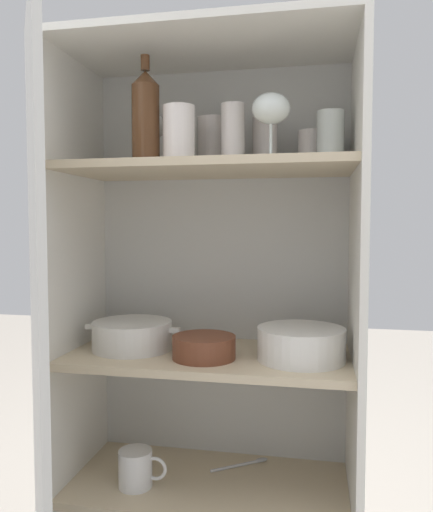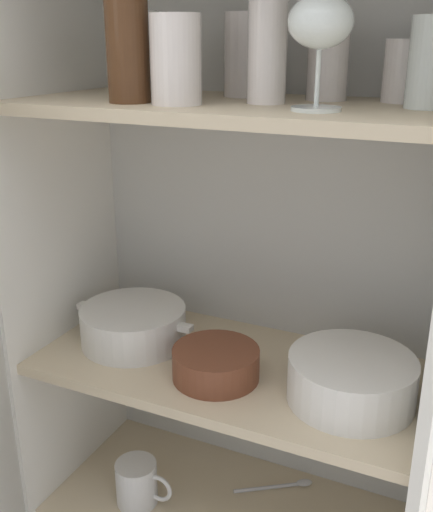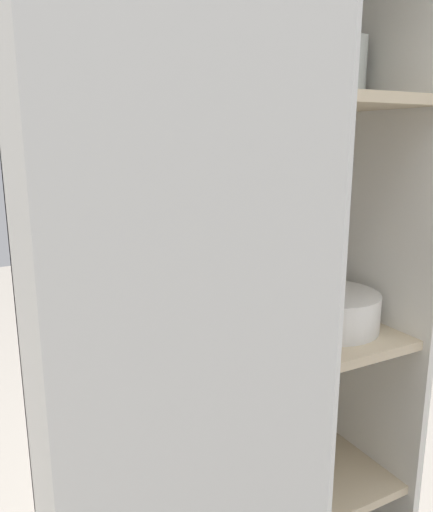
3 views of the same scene
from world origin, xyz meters
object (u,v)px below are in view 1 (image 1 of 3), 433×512
(mixing_bowl_large, at_px, (205,346))
(coffee_mug_primary, at_px, (136,468))
(plate_stack_white, at_px, (301,344))
(casserole_dish, at_px, (132,335))
(wine_bottle, at_px, (146,116))

(mixing_bowl_large, height_order, coffee_mug_primary, mixing_bowl_large)
(plate_stack_white, bearing_deg, casserole_dish, 177.12)
(wine_bottle, relative_size, coffee_mug_primary, 1.99)
(wine_bottle, distance_m, plate_stack_white, 0.67)
(casserole_dish, bearing_deg, plate_stack_white, -2.88)
(mixing_bowl_large, bearing_deg, casserole_dish, 165.87)
(wine_bottle, xyz_separation_m, mixing_bowl_large, (0.14, 0.03, -0.57))
(plate_stack_white, relative_size, mixing_bowl_large, 1.36)
(plate_stack_white, distance_m, mixing_bowl_large, 0.24)
(plate_stack_white, xyz_separation_m, mixing_bowl_large, (-0.24, -0.03, -0.01))
(wine_bottle, distance_m, mixing_bowl_large, 0.58)
(casserole_dish, bearing_deg, mixing_bowl_large, -14.13)
(plate_stack_white, xyz_separation_m, casserole_dish, (-0.45, 0.02, -0.00))
(mixing_bowl_large, xyz_separation_m, casserole_dish, (-0.21, 0.05, 0.01))
(mixing_bowl_large, bearing_deg, coffee_mug_primary, -177.55)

